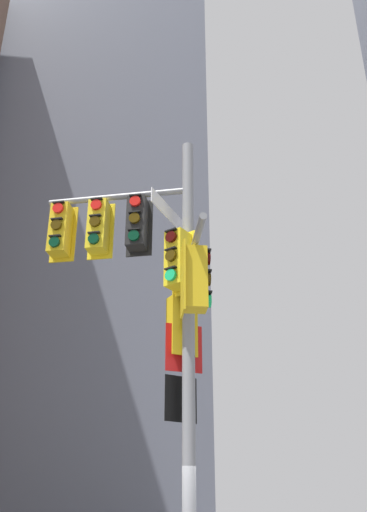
# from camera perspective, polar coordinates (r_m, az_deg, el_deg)

# --- Properties ---
(building_mid_block) EXTENTS (13.79, 13.79, 41.94)m
(building_mid_block) POSITION_cam_1_polar(r_m,az_deg,el_deg) (36.29, -10.30, 7.37)
(building_mid_block) COLOR slate
(building_mid_block) RESTS_ON ground
(signal_pole_assembly) EXTENTS (2.84, 2.82, 8.27)m
(signal_pole_assembly) POSITION_cam_1_polar(r_m,az_deg,el_deg) (9.51, -3.06, -3.19)
(signal_pole_assembly) COLOR gray
(signal_pole_assembly) RESTS_ON ground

